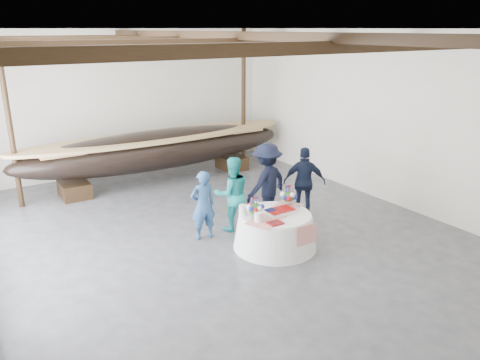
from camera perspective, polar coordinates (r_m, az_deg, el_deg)
floor at (r=10.86m, az=-2.93°, el=-6.53°), size 10.00×12.00×0.01m
wall_back at (r=15.56m, az=-14.20°, el=9.14°), size 10.00×0.02×4.50m
wall_front at (r=5.94m, az=26.85°, el=-6.43°), size 10.00×0.02×4.50m
wall_right at (r=13.27m, az=16.20°, el=7.51°), size 0.02×12.00×4.50m
ceiling at (r=9.88m, az=-3.37°, el=17.94°), size 10.00×12.00×0.01m
pavilion_structure at (r=10.55m, az=-5.37°, el=15.20°), size 9.80×11.76×4.50m
longboat_display at (r=14.36m, az=-9.84°, el=3.73°), size 8.59×1.72×1.61m
banquet_table at (r=10.09m, az=4.29°, el=-6.17°), size 1.79×1.79×0.77m
tabletop_items at (r=9.94m, az=3.83°, el=-3.20°), size 1.73×1.19×0.40m
guest_woman_blue at (r=10.37m, az=-4.54°, el=-3.07°), size 0.61×0.43×1.58m
guest_woman_teal at (r=10.77m, az=-0.95°, el=-1.69°), size 0.99×0.85×1.76m
guest_man_left at (r=11.25m, az=3.27°, el=-0.34°), size 1.39×1.01×1.94m
guest_man_right at (r=11.67m, az=7.86°, el=-0.26°), size 1.08×0.97×1.76m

